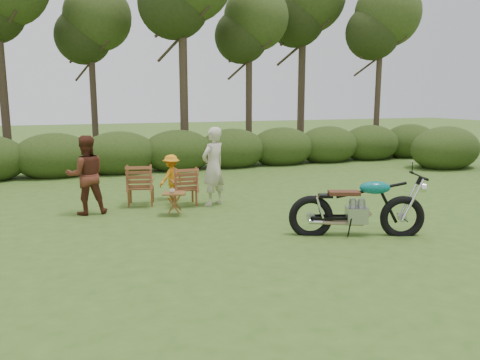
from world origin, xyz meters
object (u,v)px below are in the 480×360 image
object	(u,v)px
lawn_chair_left	(141,205)
adult_b	(88,214)
motorcycle	(356,235)
child	(172,199)
cup	(172,191)
lawn_chair_right	(184,205)
adult_a	(214,205)
side_table	(174,204)

from	to	relation	value
lawn_chair_left	adult_b	distance (m)	1.31
motorcycle	lawn_chair_left	world-z (taller)	motorcycle
motorcycle	child	world-z (taller)	motorcycle
cup	lawn_chair_right	bearing A→B (deg)	61.87
cup	adult_a	distance (m)	1.40
motorcycle	adult_a	size ratio (longest dim) A/B	1.27
motorcycle	cup	size ratio (longest dim) A/B	21.28
motorcycle	side_table	bearing A→B (deg)	158.54
lawn_chair_left	child	distance (m)	0.86
lawn_chair_left	cup	world-z (taller)	cup
lawn_chair_right	adult_b	world-z (taller)	adult_b
side_table	child	xyz separation A→B (m)	(0.30, 1.58, -0.25)
adult_a	adult_b	size ratio (longest dim) A/B	1.07
side_table	adult_b	distance (m)	1.91
lawn_chair_right	adult_b	size ratio (longest dim) A/B	0.53
lawn_chair_right	cup	bearing A→B (deg)	64.97
motorcycle	child	bearing A→B (deg)	142.34
cup	adult_a	xyz separation A→B (m)	(1.12, 0.65, -0.54)
child	motorcycle	bearing A→B (deg)	88.53
side_table	cup	distance (m)	0.29
lawn_chair_left	cup	bearing A→B (deg)	123.49
motorcycle	child	size ratio (longest dim) A/B	2.09
lawn_chair_right	cup	xyz separation A→B (m)	(-0.48, -0.90, 0.54)
motorcycle	adult_a	bearing A→B (deg)	139.33
motorcycle	cup	world-z (taller)	motorcycle
side_table	lawn_chair_left	bearing A→B (deg)	111.25
motorcycle	cup	xyz separation A→B (m)	(-2.81, 2.61, 0.54)
lawn_chair_left	child	world-z (taller)	child
side_table	adult_a	bearing A→B (deg)	30.56
side_table	cup	xyz separation A→B (m)	(-0.04, -0.01, 0.29)
lawn_chair_left	side_table	xyz separation A→B (m)	(0.50, -1.28, 0.25)
lawn_chair_right	child	size ratio (longest dim) A/B	0.81
side_table	adult_b	world-z (taller)	adult_b
side_table	adult_a	distance (m)	1.28
side_table	adult_a	world-z (taller)	adult_a
adult_a	side_table	bearing A→B (deg)	0.43
adult_a	child	bearing A→B (deg)	-80.70
lawn_chair_right	child	distance (m)	0.71
lawn_chair_right	motorcycle	bearing A→B (deg)	126.73
side_table	child	distance (m)	1.63
lawn_chair_left	side_table	bearing A→B (deg)	125.29
adult_b	cup	bearing A→B (deg)	150.47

